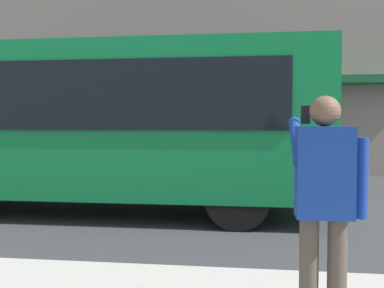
# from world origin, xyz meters

# --- Properties ---
(ground_plane) EXTENTS (60.00, 60.00, 0.00)m
(ground_plane) POSITION_xyz_m (0.00, 0.00, 0.00)
(ground_plane) COLOR #38383A
(red_bus) EXTENTS (9.05, 2.54, 3.08)m
(red_bus) POSITION_xyz_m (2.91, 0.16, 1.68)
(red_bus) COLOR #0F7238
(red_bus) RESTS_ON ground_plane
(pedestrian_photographer) EXTENTS (0.53, 0.52, 1.70)m
(pedestrian_photographer) POSITION_xyz_m (-0.84, 4.77, 1.14)
(pedestrian_photographer) COLOR #4C4238
(pedestrian_photographer) RESTS_ON sidewalk_curb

